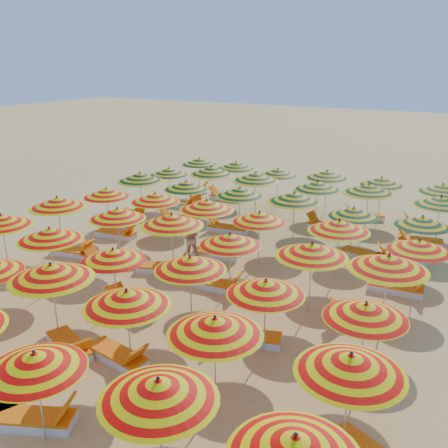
% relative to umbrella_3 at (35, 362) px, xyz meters
% --- Properties ---
extents(ground, '(120.00, 120.00, 0.00)m').
position_rel_umbrella_3_xyz_m(ground, '(-1.14, 8.70, -1.79)').
color(ground, '#DAB461').
rests_on(ground, ground).
extents(umbrella_3, '(2.54, 2.54, 2.03)m').
position_rel_umbrella_3_xyz_m(umbrella_3, '(0.00, 0.00, 0.00)').
color(umbrella_3, silver).
rests_on(umbrella_3, ground).
extents(umbrella_4, '(2.39, 2.39, 2.18)m').
position_rel_umbrella_3_xyz_m(umbrella_4, '(2.60, 0.31, 0.13)').
color(umbrella_4, silver).
rests_on(umbrella_4, ground).
extents(umbrella_5, '(2.27, 2.27, 2.15)m').
position_rel_umbrella_3_xyz_m(umbrella_5, '(5.03, 0.24, 0.10)').
color(umbrella_5, silver).
rests_on(umbrella_5, ground).
extents(umbrella_8, '(2.45, 2.45, 2.28)m').
position_rel_umbrella_3_xyz_m(umbrella_8, '(-2.49, 2.70, 0.22)').
color(umbrella_8, silver).
rests_on(umbrella_8, ground).
extents(umbrella_9, '(2.34, 2.34, 2.16)m').
position_rel_umbrella_3_xyz_m(umbrella_9, '(-0.02, 2.65, 0.11)').
color(umbrella_9, silver).
rests_on(umbrella_9, ground).
extents(umbrella_10, '(2.05, 2.05, 2.16)m').
position_rel_umbrella_3_xyz_m(umbrella_10, '(2.36, 2.57, 0.11)').
color(umbrella_10, silver).
rests_on(umbrella_10, ground).
extents(umbrella_11, '(2.26, 2.26, 2.17)m').
position_rel_umbrella_3_xyz_m(umbrella_11, '(5.16, 2.59, 0.12)').
color(umbrella_11, silver).
rests_on(umbrella_11, ground).
extents(umbrella_12, '(2.28, 2.28, 2.17)m').
position_rel_umbrella_3_xyz_m(umbrella_12, '(-7.43, 5.06, 0.12)').
color(umbrella_12, silver).
rests_on(umbrella_12, ground).
extents(umbrella_13, '(2.69, 2.69, 2.15)m').
position_rel_umbrella_3_xyz_m(umbrella_13, '(-4.97, 4.90, 0.11)').
color(umbrella_13, silver).
rests_on(umbrella_13, ground).
extents(umbrella_14, '(2.07, 2.07, 1.98)m').
position_rel_umbrella_3_xyz_m(umbrella_14, '(-2.35, 4.83, -0.05)').
color(umbrella_14, silver).
rests_on(umbrella_14, ground).
extents(umbrella_15, '(2.45, 2.45, 2.11)m').
position_rel_umbrella_3_xyz_m(umbrella_15, '(0.08, 5.16, 0.07)').
color(umbrella_15, silver).
rests_on(umbrella_15, ground).
extents(umbrella_16, '(2.59, 2.59, 2.07)m').
position_rel_umbrella_3_xyz_m(umbrella_16, '(2.45, 4.88, 0.03)').
color(umbrella_16, silver).
rests_on(umbrella_16, ground).
extents(umbrella_17, '(2.49, 2.49, 2.03)m').
position_rel_umbrella_3_xyz_m(umbrella_17, '(4.85, 4.95, -0.00)').
color(umbrella_17, silver).
rests_on(umbrella_17, ground).
extents(umbrella_18, '(2.40, 2.40, 2.25)m').
position_rel_umbrella_3_xyz_m(umbrella_18, '(-7.24, 7.36, 0.19)').
color(umbrella_18, silver).
rests_on(umbrella_18, ground).
extents(umbrella_19, '(2.66, 2.66, 2.14)m').
position_rel_umbrella_3_xyz_m(umbrella_19, '(-4.59, 7.63, 0.10)').
color(umbrella_19, silver).
rests_on(umbrella_19, ground).
extents(umbrella_20, '(2.64, 2.64, 2.28)m').
position_rel_umbrella_3_xyz_m(umbrella_20, '(-2.27, 7.67, 0.22)').
color(umbrella_20, silver).
rests_on(umbrella_20, ground).
extents(umbrella_21, '(2.21, 2.21, 2.06)m').
position_rel_umbrella_3_xyz_m(umbrella_21, '(0.07, 7.42, 0.02)').
color(umbrella_21, silver).
rests_on(umbrella_21, ground).
extents(umbrella_22, '(2.23, 2.23, 2.22)m').
position_rel_umbrella_3_xyz_m(umbrella_22, '(2.69, 7.47, 0.17)').
color(umbrella_22, silver).
rests_on(umbrella_22, ground).
extents(umbrella_23, '(2.54, 2.54, 2.27)m').
position_rel_umbrella_3_xyz_m(umbrella_23, '(4.79, 7.51, 0.21)').
color(umbrella_23, silver).
rests_on(umbrella_23, ground).
extents(umbrella_24, '(2.24, 2.24, 2.04)m').
position_rel_umbrella_3_xyz_m(umbrella_24, '(-7.12, 9.89, 0.00)').
color(umbrella_24, silver).
rests_on(umbrella_24, ground).
extents(umbrella_25, '(2.08, 2.08, 2.09)m').
position_rel_umbrella_3_xyz_m(umbrella_25, '(-4.80, 10.15, 0.05)').
color(umbrella_25, silver).
rests_on(umbrella_25, ground).
extents(umbrella_26, '(2.69, 2.69, 2.18)m').
position_rel_umbrella_3_xyz_m(umbrella_26, '(-2.33, 10.01, 0.13)').
color(umbrella_26, silver).
rests_on(umbrella_26, ground).
extents(umbrella_27, '(2.33, 2.33, 2.05)m').
position_rel_umbrella_3_xyz_m(umbrella_27, '(-0.13, 9.95, 0.01)').
color(umbrella_27, silver).
rests_on(umbrella_27, ground).
extents(umbrella_28, '(2.08, 2.08, 2.17)m').
position_rel_umbrella_3_xyz_m(umbrella_28, '(2.69, 10.08, 0.12)').
color(umbrella_28, silver).
rests_on(umbrella_28, ground).
extents(umbrella_29, '(2.34, 2.34, 1.99)m').
position_rel_umbrella_3_xyz_m(umbrella_29, '(5.21, 9.91, -0.03)').
color(umbrella_29, silver).
rests_on(umbrella_29, ground).
extents(umbrella_30, '(2.56, 2.56, 2.24)m').
position_rel_umbrella_3_xyz_m(umbrella_30, '(-7.22, 12.24, 0.18)').
color(umbrella_30, silver).
rests_on(umbrella_30, ground).
extents(umbrella_31, '(2.29, 2.29, 2.09)m').
position_rel_umbrella_3_xyz_m(umbrella_31, '(-4.82, 12.41, 0.05)').
color(umbrella_31, silver).
rests_on(umbrella_31, ground).
extents(umbrella_32, '(2.24, 2.24, 2.11)m').
position_rel_umbrella_3_xyz_m(umbrella_32, '(-2.24, 12.53, 0.07)').
color(umbrella_32, silver).
rests_on(umbrella_32, ground).
extents(umbrella_33, '(2.74, 2.74, 2.23)m').
position_rel_umbrella_3_xyz_m(umbrella_33, '(0.18, 12.47, 0.18)').
color(umbrella_33, silver).
rests_on(umbrella_33, ground).
extents(umbrella_34, '(2.40, 2.40, 1.95)m').
position_rel_umbrella_3_xyz_m(umbrella_34, '(2.53, 12.43, -0.07)').
color(umbrella_34, silver).
rests_on(umbrella_34, ground).
extents(umbrella_35, '(2.25, 2.25, 1.98)m').
position_rel_umbrella_3_xyz_m(umbrella_35, '(4.92, 12.46, -0.05)').
color(umbrella_35, silver).
rests_on(umbrella_35, ground).
extents(umbrella_36, '(2.00, 2.00, 1.98)m').
position_rel_umbrella_3_xyz_m(umbrella_36, '(-7.34, 14.66, -0.04)').
color(umbrella_36, silver).
rests_on(umbrella_36, ground).
extents(umbrella_37, '(2.64, 2.64, 2.25)m').
position_rel_umbrella_3_xyz_m(umbrella_37, '(-5.06, 14.97, 0.20)').
color(umbrella_37, silver).
rests_on(umbrella_37, ground).
extents(umbrella_38, '(2.44, 2.44, 2.27)m').
position_rel_umbrella_3_xyz_m(umbrella_38, '(-2.59, 14.76, 0.21)').
color(umbrella_38, silver).
rests_on(umbrella_38, ground).
extents(umbrella_39, '(2.29, 2.29, 2.16)m').
position_rel_umbrella_3_xyz_m(umbrella_39, '(0.27, 14.93, 0.11)').
color(umbrella_39, silver).
rests_on(umbrella_39, ground).
extents(umbrella_40, '(2.35, 2.35, 2.28)m').
position_rel_umbrella_3_xyz_m(umbrella_40, '(2.41, 15.07, 0.21)').
color(umbrella_40, silver).
rests_on(umbrella_40, ground).
extents(umbrella_41, '(2.33, 2.33, 2.15)m').
position_rel_umbrella_3_xyz_m(umbrella_41, '(5.20, 14.94, 0.10)').
color(umbrella_41, silver).
rests_on(umbrella_41, ground).
extents(umbrella_42, '(2.29, 2.29, 2.03)m').
position_rel_umbrella_3_xyz_m(umbrella_42, '(-7.25, 17.41, -0.01)').
color(umbrella_42, silver).
rests_on(umbrella_42, ground).
extents(umbrella_43, '(2.35, 2.35, 2.13)m').
position_rel_umbrella_3_xyz_m(umbrella_43, '(-4.82, 17.07, 0.09)').
color(umbrella_43, silver).
rests_on(umbrella_43, ground).
extents(umbrella_44, '(2.04, 2.04, 2.01)m').
position_rel_umbrella_3_xyz_m(umbrella_44, '(-2.51, 17.11, -0.02)').
color(umbrella_44, silver).
rests_on(umbrella_44, ground).
extents(umbrella_45, '(2.64, 2.64, 2.17)m').
position_rel_umbrella_3_xyz_m(umbrella_45, '(-0.03, 17.12, 0.12)').
color(umbrella_45, silver).
rests_on(umbrella_45, ground).
extents(umbrella_46, '(2.15, 2.15, 2.07)m').
position_rel_umbrella_3_xyz_m(umbrella_46, '(2.43, 17.38, 0.03)').
color(umbrella_46, silver).
rests_on(umbrella_46, ground).
extents(umbrella_47, '(2.19, 2.19, 2.14)m').
position_rel_umbrella_3_xyz_m(umbrella_47, '(5.02, 17.08, 0.10)').
color(umbrella_47, silver).
rests_on(umbrella_47, ground).
extents(lounger_1, '(1.82, 1.23, 0.69)m').
position_rel_umbrella_3_xyz_m(lounger_1, '(-0.51, 0.18, -1.64)').
color(lounger_1, white).
rests_on(lounger_1, ground).
extents(lounger_4, '(1.82, 1.21, 0.69)m').
position_rel_umbrella_3_xyz_m(lounger_4, '(-1.90, 2.50, -1.64)').
color(lounger_4, white).
rests_on(lounger_4, ground).
extents(lounger_5, '(1.80, 0.85, 0.69)m').
position_rel_umbrella_3_xyz_m(lounger_5, '(-0.52, 2.77, -1.64)').
color(lounger_5, white).
rests_on(lounger_5, ground).
extents(lounger_7, '(1.82, 0.98, 0.69)m').
position_rel_umbrella_3_xyz_m(lounger_7, '(-1.84, 4.82, -1.64)').
color(lounger_7, white).
rests_on(lounger_7, ground).
extents(lounger_8, '(1.83, 1.07, 0.69)m').
position_rel_umbrella_3_xyz_m(lounger_8, '(1.85, 5.09, -1.64)').
color(lounger_8, white).
rests_on(lounger_8, ground).
extents(lounger_9, '(1.81, 0.88, 0.69)m').
position_rel_umbrella_3_xyz_m(lounger_9, '(-6.64, 7.31, -1.64)').
color(lounger_9, white).
rests_on(lounger_9, ground).
extents(lounger_10, '(1.78, 0.75, 0.69)m').
position_rel_umbrella_3_xyz_m(lounger_10, '(-5.19, 7.38, -1.64)').
color(lounger_10, white).
rests_on(lounger_10, ground).
extents(lounger_11, '(1.82, 1.22, 0.69)m').
position_rel_umbrella_3_xyz_m(lounger_11, '(-2.78, 7.74, -1.64)').
color(lounger_11, white).
rests_on(lounger_11, ground).
extents(lounger_12, '(1.76, 0.67, 0.69)m').
position_rel_umbrella_3_xyz_m(lounger_12, '(-0.43, 7.48, -1.64)').
color(lounger_12, white).
rests_on(lounger_12, ground).
extents(lounger_13, '(1.82, 1.23, 0.69)m').
position_rel_umbrella_3_xyz_m(lounger_13, '(4.19, 7.48, -1.64)').
color(lounger_13, white).
rests_on(lounger_13, ground).
extents(lounger_14, '(1.79, 0.77, 0.69)m').
position_rel_umbrella_3_xyz_m(lounger_14, '(-6.52, 9.69, -1.64)').
color(lounger_14, white).
rests_on(lounger_14, ground).
extents(lounger_15, '(1.81, 0.88, 0.69)m').
position_rel_umbrella_3_xyz_m(lounger_15, '(-1.73, 9.81, -1.64)').
color(lounger_15, white).
rests_on(lounger_15, ground).
extents(lounger_16, '(1.77, 0.70, 0.69)m').
position_rel_umbrella_3_xyz_m(lounger_16, '(4.71, 10.07, -1.64)').
color(lounger_16, white).
rests_on(lounger_16, ground).
extents(lounger_17, '(1.83, 1.11, 0.69)m').
position_rel_umbrella_3_xyz_m(lounger_17, '(-7.72, 12.10, -1.64)').
color(lounger_17, white).
rests_on(lounger_17, ground).
extents(lounger_18, '(1.81, 0.92, 0.69)m').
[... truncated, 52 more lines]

